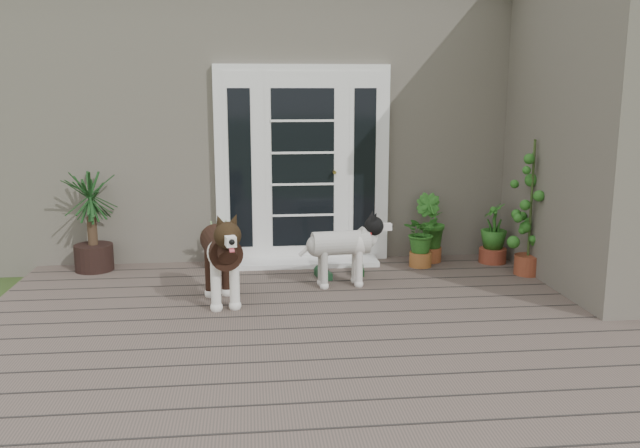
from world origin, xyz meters
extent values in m
cube|color=#6B5B4C|center=(0.00, 0.40, 0.06)|extent=(6.20, 4.60, 0.12)
cube|color=#665E54|center=(0.00, 4.65, 1.55)|extent=(7.40, 4.00, 3.10)
cube|color=#665E54|center=(2.90, 1.50, 1.55)|extent=(1.60, 2.40, 3.10)
cube|color=white|center=(-0.20, 2.60, 1.19)|extent=(1.90, 0.14, 2.15)
cube|color=white|center=(-0.20, 2.40, 0.14)|extent=(1.60, 0.40, 0.05)
imported|color=#205819|center=(1.04, 2.19, 0.38)|extent=(0.57, 0.57, 0.52)
imported|color=#225A19|center=(1.20, 2.40, 0.39)|extent=(0.51, 0.51, 0.54)
imported|color=#234E16|center=(1.88, 2.27, 0.38)|extent=(0.42, 0.42, 0.53)
camera|label=1|loc=(-0.79, -4.70, 2.00)|focal=37.66mm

